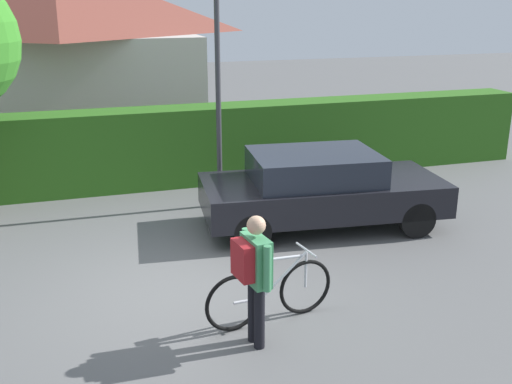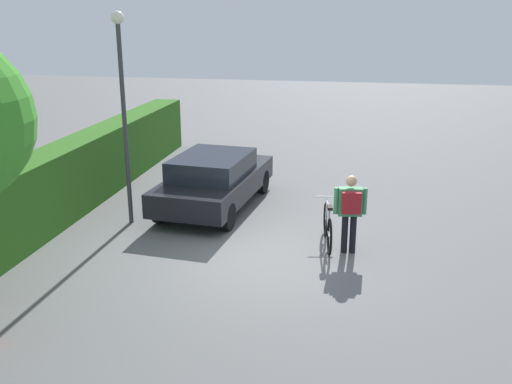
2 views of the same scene
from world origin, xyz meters
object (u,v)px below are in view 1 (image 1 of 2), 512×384
(parked_car_near, at_px, (320,188))
(bicycle, at_px, (270,292))
(person_rider, at_px, (254,269))
(street_lamp, at_px, (217,51))

(parked_car_near, xyz_separation_m, bicycle, (-1.92, -2.94, -0.32))
(parked_car_near, relative_size, person_rider, 2.71)
(parked_car_near, distance_m, street_lamp, 3.14)
(bicycle, height_order, street_lamp, street_lamp)
(parked_car_near, distance_m, bicycle, 3.52)
(bicycle, height_order, person_rider, person_rider)
(person_rider, bearing_deg, parked_car_near, 56.12)
(parked_car_near, distance_m, person_rider, 4.09)
(parked_car_near, bearing_deg, bicycle, -123.12)
(bicycle, bearing_deg, person_rider, -128.54)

